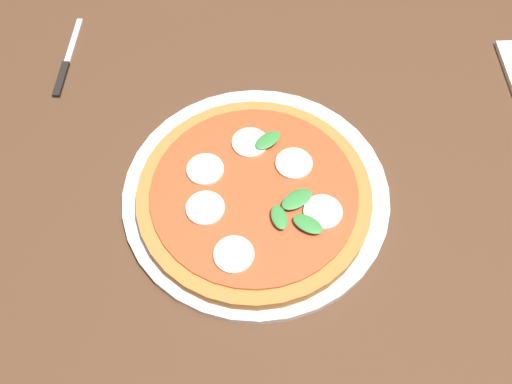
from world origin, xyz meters
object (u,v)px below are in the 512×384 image
object	(u,v)px
dining_table	(276,255)
pizza	(254,195)
serving_tray	(256,194)
knife	(65,66)

from	to	relation	value
dining_table	pizza	distance (m)	0.12
serving_tray	pizza	xyz separation A→B (m)	(-0.01, 0.00, 0.02)
serving_tray	knife	world-z (taller)	serving_tray
pizza	knife	world-z (taller)	pizza
serving_tray	knife	size ratio (longest dim) A/B	2.08
serving_tray	pizza	bearing A→B (deg)	168.15
dining_table	serving_tray	world-z (taller)	serving_tray
dining_table	pizza	world-z (taller)	pizza
serving_tray	pizza	distance (m)	0.02
dining_table	knife	distance (m)	0.44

